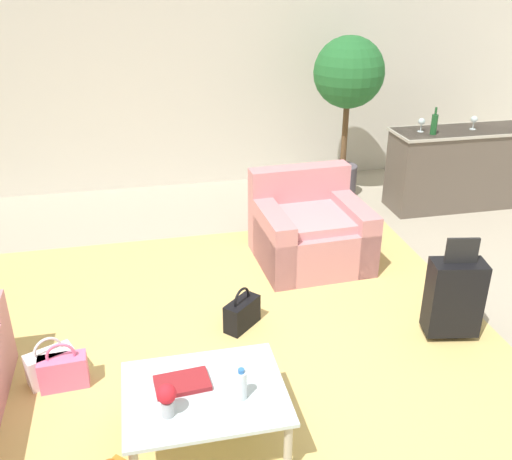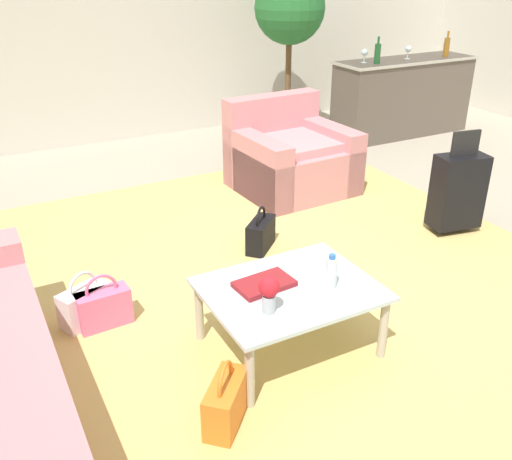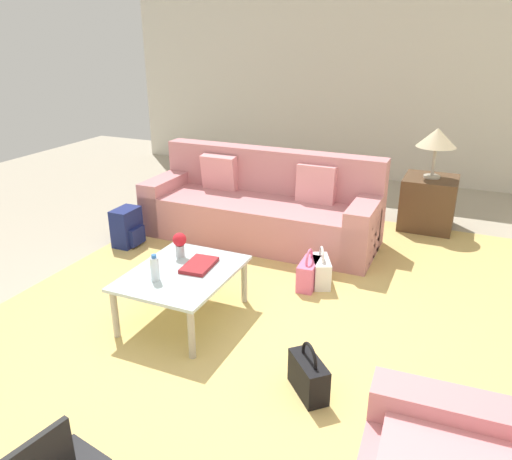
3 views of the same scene
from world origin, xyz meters
name	(u,v)px [view 3 (image 3 of 3)]	position (x,y,z in m)	size (l,w,h in m)	color
ground_plane	(217,362)	(0.00, 0.00, 0.00)	(12.00, 12.00, 0.00)	#A89E89
wall_left	(381,72)	(-5.06, 0.00, 1.55)	(0.12, 8.00, 3.10)	beige
area_rug	(277,324)	(-0.60, 0.20, 0.00)	(5.20, 4.40, 0.01)	tan
couch	(263,209)	(-2.20, -0.60, 0.31)	(0.88, 2.48, 0.92)	#C67F84
coffee_table	(182,277)	(-0.40, -0.50, 0.36)	(0.94, 0.74, 0.41)	silver
water_bottle	(155,268)	(-0.20, -0.60, 0.50)	(0.06, 0.06, 0.20)	silver
coffee_table_book	(199,265)	(-0.52, -0.42, 0.42)	(0.32, 0.20, 0.03)	maroon
flower_vase	(180,243)	(-0.62, -0.65, 0.53)	(0.11, 0.11, 0.21)	#B2B7BC
side_table	(428,203)	(-3.20, 1.00, 0.29)	(0.57, 0.57, 0.59)	#513823
table_lamp	(437,139)	(-3.20, 1.00, 1.02)	(0.42, 0.42, 0.55)	#ADA899
handbag_pink	(309,273)	(-1.28, 0.22, 0.13)	(0.33, 0.16, 0.36)	pink
handbag_orange	(182,265)	(-0.98, -0.87, 0.13)	(0.32, 0.33, 0.36)	orange
handbag_white	(321,271)	(-1.38, 0.30, 0.13)	(0.35, 0.26, 0.36)	white
handbag_black	(308,376)	(0.04, 0.66, 0.13)	(0.33, 0.32, 0.36)	black
backpack_navy	(128,228)	(-1.40, -1.79, 0.19)	(0.30, 0.25, 0.40)	navy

